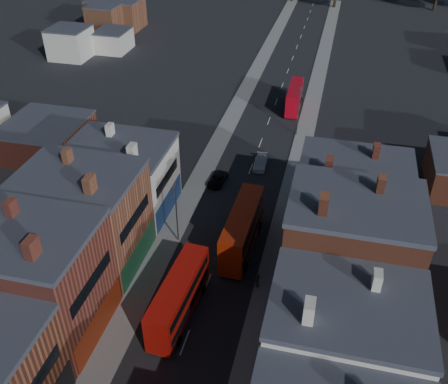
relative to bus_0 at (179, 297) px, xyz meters
The scene contains 10 objects.
pavement_west 31.31m from the bus_0, 99.22° to the left, with size 3.00×200.00×0.12m, color gray.
pavement_east 31.93m from the bus_0, 75.45° to the left, with size 3.00×200.00×0.12m, color gray.
lamp_post_2 11.63m from the bus_0, 108.89° to the left, with size 0.25×0.70×8.12m.
lamp_post_3 41.41m from the bus_0, 80.68° to the left, with size 0.25×0.70×8.12m.
bus_0 is the anchor object (origin of this frame).
bus_1 12.24m from the bus_0, 71.73° to the left, with size 3.17×11.73×5.04m.
bus_2 51.01m from the bus_0, 84.39° to the left, with size 2.59×9.73×4.18m.
car_2 24.23m from the bus_0, 95.46° to the left, with size 1.97×4.28×1.19m, color black.
car_3 29.94m from the bus_0, 84.82° to the left, with size 1.83×4.50×1.31m, color white.
ped_3 8.95m from the bus_0, 39.50° to the left, with size 1.02×0.47×1.75m, color #535047.
Camera 1 is at (10.91, -12.94, 38.46)m, focal length 40.00 mm.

